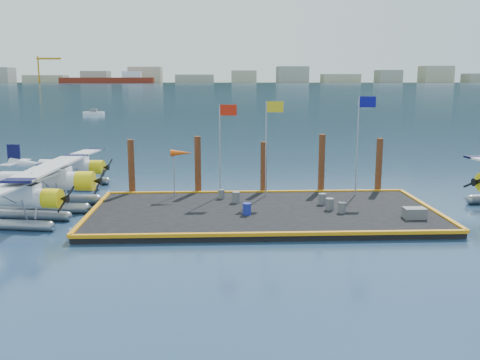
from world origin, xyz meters
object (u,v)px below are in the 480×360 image
at_px(drum_1, 330,204).
at_px(drum_3, 247,209).
at_px(seaplane_c, 70,169).
at_px(seaplane_b, 45,184).
at_px(flagpole_red, 223,136).
at_px(drum_2, 342,208).
at_px(drum_5, 221,194).
at_px(seaplane_a, 14,200).
at_px(windsock, 181,154).
at_px(drum_0, 236,197).
at_px(drum_4, 322,199).
at_px(piling_0, 131,169).
at_px(piling_1, 198,167).
at_px(flagpole_blue, 361,131).
at_px(piling_3, 322,165).
at_px(crate, 414,213).
at_px(piling_2, 264,169).
at_px(flagpole_yellow, 269,134).
at_px(piling_4, 379,167).

distance_m(drum_1, drum_3, 5.05).
relative_size(seaplane_c, drum_3, 13.30).
distance_m(seaplane_b, flagpole_red, 11.58).
distance_m(drum_2, drum_5, 8.00).
relative_size(seaplane_b, seaplane_c, 1.16).
height_order(seaplane_a, windsock, windsock).
distance_m(drum_0, drum_4, 5.35).
height_order(drum_5, windsock, windsock).
distance_m(windsock, piling_0, 4.02).
bearing_deg(piling_1, seaplane_b, -163.40).
distance_m(flagpole_blue, piling_1, 11.12).
distance_m(drum_4, piling_1, 8.91).
bearing_deg(piling_3, drum_4, -99.97).
xyz_separation_m(seaplane_a, drum_4, (17.76, 2.42, -0.66)).
xyz_separation_m(drum_4, crate, (4.47, -3.57, -0.04)).
relative_size(flagpole_red, piling_0, 1.50).
xyz_separation_m(drum_4, piling_2, (-3.27, 4.14, 1.16)).
bearing_deg(drum_5, seaplane_c, 150.42).
height_order(drum_4, piling_3, piling_3).
xyz_separation_m(crate, piling_0, (-16.74, 7.71, 1.30)).
xyz_separation_m(seaplane_a, flagpole_blue, (20.68, 4.95, 3.29)).
bearing_deg(flagpole_blue, drum_2, -115.00).
xyz_separation_m(seaplane_a, drum_1, (17.93, 1.02, -0.66)).
xyz_separation_m(drum_4, flagpole_blue, (2.92, 2.54, 3.95)).
height_order(flagpole_red, piling_0, flagpole_red).
bearing_deg(seaplane_c, drum_5, 70.57).
bearing_deg(seaplane_b, flagpole_red, 99.96).
bearing_deg(windsock, drum_1, -23.70).
xyz_separation_m(seaplane_a, seaplane_c, (0.19, 10.72, -0.04)).
bearing_deg(seaplane_a, crate, 97.18).
bearing_deg(drum_1, piling_3, 84.27).
bearing_deg(drum_3, piling_1, 114.70).
bearing_deg(flagpole_red, drum_0, -67.62).
distance_m(seaplane_a, crate, 22.27).
xyz_separation_m(flagpole_yellow, flagpole_blue, (5.99, -0.00, 0.17)).
height_order(flagpole_red, piling_1, flagpole_red).
bearing_deg(crate, seaplane_b, 167.30).
distance_m(drum_1, flagpole_blue, 6.22).
distance_m(piling_0, piling_4, 17.00).
height_order(crate, piling_2, piling_2).
xyz_separation_m(drum_2, flagpole_red, (-6.80, 4.69, 3.69)).
bearing_deg(seaplane_c, piling_2, 83.90).
distance_m(drum_2, flagpole_blue, 6.52).
relative_size(crate, piling_0, 0.30).
bearing_deg(drum_2, piling_0, 154.21).
height_order(crate, flagpole_red, flagpole_red).
height_order(piling_0, piling_3, piling_3).
bearing_deg(piling_0, crate, -24.73).
distance_m(flagpole_red, windsock, 2.97).
bearing_deg(piling_3, windsock, -170.47).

